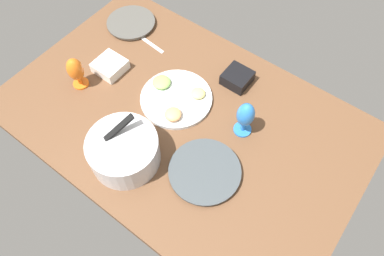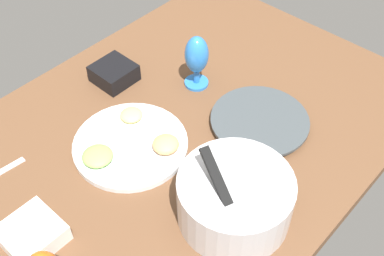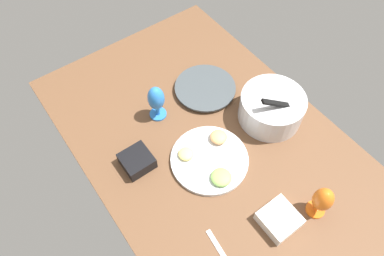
# 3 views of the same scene
# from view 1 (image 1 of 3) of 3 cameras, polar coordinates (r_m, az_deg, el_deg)

# --- Properties ---
(ground_plane) EXTENTS (1.60, 1.04, 0.04)m
(ground_plane) POSITION_cam_1_polar(r_m,az_deg,el_deg) (1.63, -1.58, 1.38)
(ground_plane) COLOR brown
(dinner_plate_left) EXTENTS (0.30, 0.30, 0.03)m
(dinner_plate_left) POSITION_cam_1_polar(r_m,az_deg,el_deg) (1.47, 2.04, -6.96)
(dinner_plate_left) COLOR silver
(dinner_plate_left) RESTS_ON ground_plane
(dinner_plate_right) EXTENTS (0.26, 0.26, 0.02)m
(dinner_plate_right) POSITION_cam_1_polar(r_m,az_deg,el_deg) (2.02, -9.68, 16.16)
(dinner_plate_right) COLOR silver
(dinner_plate_right) RESTS_ON ground_plane
(mixing_bowl) EXTENTS (0.29, 0.29, 0.20)m
(mixing_bowl) POSITION_cam_1_polar(r_m,az_deg,el_deg) (1.47, -10.83, -3.49)
(mixing_bowl) COLOR silver
(mixing_bowl) RESTS_ON ground_plane
(fruit_platter) EXTENTS (0.33, 0.33, 0.05)m
(fruit_platter) POSITION_cam_1_polar(r_m,az_deg,el_deg) (1.65, -2.61, 4.79)
(fruit_platter) COLOR silver
(fruit_platter) RESTS_ON ground_plane
(hurricane_glass_blue) EXTENTS (0.08, 0.08, 0.19)m
(hurricane_glass_blue) POSITION_cam_1_polar(r_m,az_deg,el_deg) (1.50, 8.50, 1.87)
(hurricane_glass_blue) COLOR blue
(hurricane_glass_blue) RESTS_ON ground_plane
(hurricane_glass_orange) EXTENTS (0.08, 0.08, 0.17)m
(hurricane_glass_orange) POSITION_cam_1_polar(r_m,az_deg,el_deg) (1.73, -18.04, 8.69)
(hurricane_glass_orange) COLOR orange
(hurricane_glass_orange) RESTS_ON ground_plane
(square_bowl_black) EXTENTS (0.12, 0.12, 0.06)m
(square_bowl_black) POSITION_cam_1_polar(r_m,az_deg,el_deg) (1.72, 7.23, 8.01)
(square_bowl_black) COLOR black
(square_bowl_black) RESTS_ON ground_plane
(square_bowl_white) EXTENTS (0.14, 0.14, 0.05)m
(square_bowl_white) POSITION_cam_1_polar(r_m,az_deg,el_deg) (1.80, -12.94, 9.65)
(square_bowl_white) COLOR white
(square_bowl_white) RESTS_ON ground_plane
(fork_by_right_plate) EXTENTS (0.18, 0.04, 0.01)m
(fork_by_right_plate) POSITION_cam_1_polar(r_m,az_deg,el_deg) (1.90, -6.62, 13.21)
(fork_by_right_plate) COLOR silver
(fork_by_right_plate) RESTS_ON ground_plane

